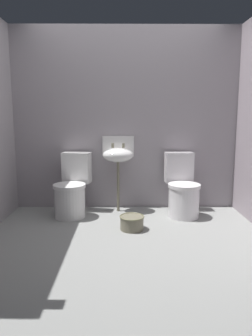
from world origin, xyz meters
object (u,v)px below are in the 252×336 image
(toilet_right, at_px, (182,190))
(bucket, at_px, (132,222))
(toilet_left, at_px, (72,190))
(sink, at_px, (118,155))

(toilet_right, bearing_deg, bucket, 35.09)
(toilet_left, xyz_separation_m, toilet_right, (1.40, -0.00, 0.00))
(sink, relative_size, bucket, 3.59)
(toilet_right, height_order, bucket, toilet_right)
(sink, distance_m, bucket, 0.99)
(toilet_left, distance_m, sink, 0.75)
(sink, bearing_deg, toilet_right, -12.95)
(toilet_left, distance_m, toilet_right, 1.40)
(toilet_left, relative_size, bucket, 2.83)
(toilet_left, relative_size, sink, 0.79)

